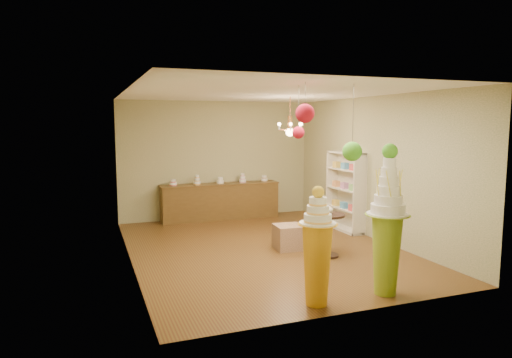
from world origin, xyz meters
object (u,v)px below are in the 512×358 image
object	(u,v)px
pedestal_green	(387,235)
round_table	(328,229)
pedestal_orange	(317,255)
sideboard	(220,201)

from	to	relation	value
pedestal_green	round_table	size ratio (longest dim) A/B	2.72
round_table	pedestal_orange	bearing A→B (deg)	-123.01
pedestal_green	sideboard	bearing A→B (deg)	97.52
pedestal_orange	sideboard	xyz separation A→B (m)	(0.34, 5.82, -0.21)
pedestal_green	pedestal_orange	xyz separation A→B (m)	(-1.11, -0.00, -0.17)
pedestal_green	round_table	world-z (taller)	pedestal_green
sideboard	pedestal_orange	bearing A→B (deg)	-93.34
pedestal_green	pedestal_orange	bearing A→B (deg)	-180.00
pedestal_green	pedestal_orange	size ratio (longest dim) A/B	1.33
pedestal_green	pedestal_orange	distance (m)	1.12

